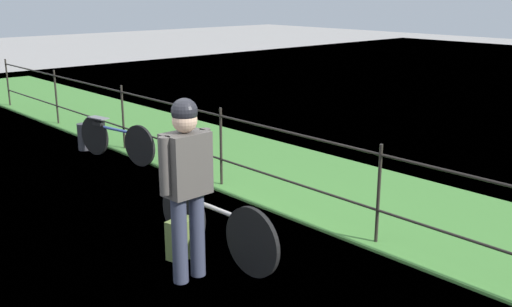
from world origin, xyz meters
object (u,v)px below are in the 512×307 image
Objects in this scene: terrier_dog at (190,157)px; mooring_bollard at (84,137)px; backpack_on_paving at (181,239)px; bicycle_main at (215,224)px; bicycle_parked at (116,139)px; wooden_crate at (189,174)px; cyclist_person at (186,174)px.

terrier_dog is 4.54m from mooring_bollard.
bicycle_main is at bearing 124.41° from backpack_on_paving.
backpack_on_paving is at bearing -60.83° from terrier_dog.
bicycle_main reaches higher than mooring_bollard.
wooden_crate is at bearing -17.12° from bicycle_parked.
terrier_dog reaches higher than bicycle_parked.
bicycle_parked is (-3.60, 1.29, 0.13)m from backpack_on_paving.
cyclist_person reaches higher than mooring_bollard.
cyclist_person reaches higher than bicycle_parked.
bicycle_parked reaches higher than backpack_on_paving.
cyclist_person is (0.56, -0.43, 0.22)m from wooden_crate.
bicycle_parked is (0.90, 0.10, 0.11)m from mooring_bollard.
backpack_on_paving is (0.13, -0.23, -0.77)m from terrier_dog.
bicycle_main is 3.83× the size of mooring_bollard.
wooden_crate reaches higher than bicycle_main.
cyclist_person is 4.21× the size of backpack_on_paving.
terrier_dog is 3.69m from bicycle_parked.
backpack_on_paving is 0.90× the size of mooring_bollard.
cyclist_person is 3.78× the size of mooring_bollard.
terrier_dog is 0.19× the size of cyclist_person.
terrier_dog is 0.82m from backpack_on_paving.
wooden_crate is 0.21× the size of cyclist_person.
bicycle_parked is at bearing 162.88° from wooden_crate.
cyclist_person is 0.92m from backpack_on_paving.
cyclist_person reaches higher than wooden_crate.
mooring_bollard is (-4.91, 1.40, -0.78)m from cyclist_person.
mooring_bollard is (-4.72, 0.95, -0.13)m from bicycle_main.
wooden_crate is 0.19m from terrier_dog.
mooring_bollard is at bearing -173.88° from bicycle_parked.
cyclist_person is (0.54, -0.43, 0.03)m from terrier_dog.
terrier_dog is at bearing -16.99° from bicycle_parked.
bicycle_parked is at bearing 164.67° from bicycle_main.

